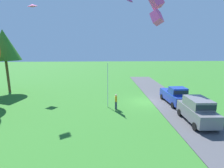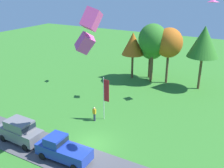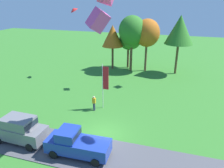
{
  "view_description": "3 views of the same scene",
  "coord_description": "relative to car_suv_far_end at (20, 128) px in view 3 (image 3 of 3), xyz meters",
  "views": [
    {
      "loc": [
        -20.82,
        5.37,
        6.9
      ],
      "look_at": [
        0.68,
        4.3,
        2.22
      ],
      "focal_mm": 28.0,
      "sensor_mm": 36.0,
      "label": 1
    },
    {
      "loc": [
        12.31,
        -17.94,
        14.65
      ],
      "look_at": [
        0.36,
        3.28,
        5.24
      ],
      "focal_mm": 42.0,
      "sensor_mm": 36.0,
      "label": 2
    },
    {
      "loc": [
        5.82,
        -15.88,
        11.62
      ],
      "look_at": [
        -0.12,
        3.51,
        3.58
      ],
      "focal_mm": 35.0,
      "sensor_mm": 36.0,
      "label": 3
    }
  ],
  "objects": [
    {
      "name": "tree_center_back",
      "position": [
        1.48,
        22.32,
        4.38
      ],
      "size": [
        3.55,
        3.55,
        7.49
      ],
      "color": "brown",
      "rests_on": "ground"
    },
    {
      "name": "car_pickup_mid_row",
      "position": [
        5.31,
        -0.17,
        -0.19
      ],
      "size": [
        5.06,
        2.18,
        2.14
      ],
      "color": "#1E389E",
      "rests_on": "ground"
    },
    {
      "name": "flag_banner",
      "position": [
        4.94,
        7.99,
        1.94
      ],
      "size": [
        0.71,
        0.08,
        5.12
      ],
      "color": "silver",
      "rests_on": "ground"
    },
    {
      "name": "tree_right_of_center",
      "position": [
        3.84,
        23.87,
        3.62
      ],
      "size": [
        3.18,
        3.18,
        6.71
      ],
      "color": "brown",
      "rests_on": "ground"
    },
    {
      "name": "kite_delta_over_trees",
      "position": [
        -2.96,
        17.45,
        8.75
      ],
      "size": [
        1.66,
        1.66,
        0.89
      ],
      "primitive_type": "cone",
      "rotation": [
        0.51,
        0.0,
        5.43
      ],
      "color": "red"
    },
    {
      "name": "person_beside_suv",
      "position": [
        3.98,
        7.09,
        -0.42
      ],
      "size": [
        0.36,
        0.24,
        1.71
      ],
      "color": "#2D334C",
      "rests_on": "ground"
    },
    {
      "name": "ground_plane",
      "position": [
        6.31,
        3.08,
        -1.3
      ],
      "size": [
        120.0,
        120.0,
        0.0
      ],
      "primitive_type": "plane",
      "color": "#337528"
    },
    {
      "name": "pavement_strip",
      "position": [
        6.31,
        0.26,
        -1.27
      ],
      "size": [
        36.0,
        4.4,
        0.06
      ],
      "primitive_type": "cube",
      "color": "#4C4C51",
      "rests_on": "ground"
    },
    {
      "name": "car_suv_far_end",
      "position": [
        0.0,
        0.0,
        0.0
      ],
      "size": [
        4.64,
        2.12,
        2.28
      ],
      "color": "slate",
      "rests_on": "ground"
    },
    {
      "name": "tree_lone_near",
      "position": [
        4.49,
        23.24,
        3.97
      ],
      "size": [
        3.4,
        3.4,
        7.17
      ],
      "color": "brown",
      "rests_on": "ground"
    },
    {
      "name": "tree_left_of_center",
      "position": [
        4.77,
        22.23,
        5.4
      ],
      "size": [
        4.31,
        4.31,
        9.09
      ],
      "color": "brown",
      "rests_on": "ground"
    },
    {
      "name": "tree_far_right",
      "position": [
        7.11,
        22.9,
        5.02
      ],
      "size": [
        4.07,
        4.07,
        8.58
      ],
      "color": "brown",
      "rests_on": "ground"
    },
    {
      "name": "tree_far_left",
      "position": [
        12.08,
        22.8,
        5.73
      ],
      "size": [
        4.38,
        4.38,
        9.25
      ],
      "color": "brown",
      "rests_on": "ground"
    },
    {
      "name": "kite_box_topmost",
      "position": [
        6.48,
        2.25,
        8.83
      ],
      "size": [
        1.93,
        1.64,
        1.93
      ],
      "primitive_type": "cube",
      "rotation": [
        -0.54,
        0.3,
        5.5
      ],
      "color": "#EA4C9E"
    }
  ]
}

